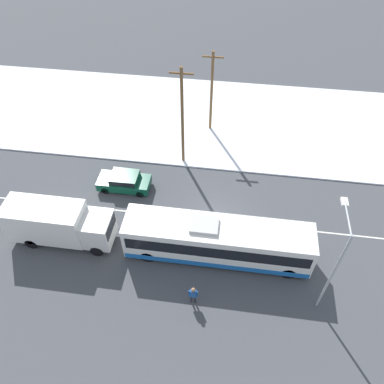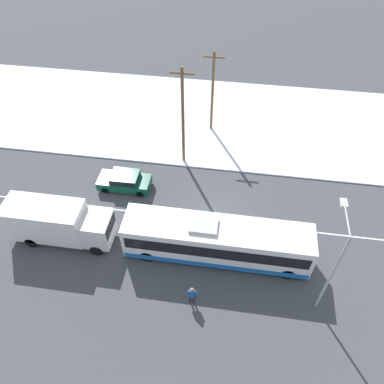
# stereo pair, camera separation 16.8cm
# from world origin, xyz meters

# --- Properties ---
(ground_plane) EXTENTS (120.00, 120.00, 0.00)m
(ground_plane) POSITION_xyz_m (0.00, 0.00, 0.00)
(ground_plane) COLOR #424449
(snow_lot) EXTENTS (80.00, 14.11, 0.12)m
(snow_lot) POSITION_xyz_m (0.00, 12.60, 0.06)
(snow_lot) COLOR silver
(snow_lot) RESTS_ON ground_plane
(lane_marking_center) EXTENTS (60.00, 0.12, 0.00)m
(lane_marking_center) POSITION_xyz_m (0.00, 0.00, 0.00)
(lane_marking_center) COLOR silver
(lane_marking_center) RESTS_ON ground_plane
(city_bus) EXTENTS (12.37, 2.57, 3.20)m
(city_bus) POSITION_xyz_m (0.28, -2.94, 1.57)
(city_bus) COLOR white
(city_bus) RESTS_ON ground_plane
(box_truck) EXTENTS (7.28, 2.30, 3.21)m
(box_truck) POSITION_xyz_m (-10.71, -3.08, 1.77)
(box_truck) COLOR silver
(box_truck) RESTS_ON ground_plane
(sedan_car) EXTENTS (4.13, 1.80, 1.44)m
(sedan_car) POSITION_xyz_m (-7.60, 2.42, 0.79)
(sedan_car) COLOR #0F4733
(sedan_car) RESTS_ON ground_plane
(pedestrian_at_stop) EXTENTS (0.59, 0.26, 1.65)m
(pedestrian_at_stop) POSITION_xyz_m (-0.84, -6.69, 1.01)
(pedestrian_at_stop) COLOR #23232D
(pedestrian_at_stop) RESTS_ON ground_plane
(streetlamp) EXTENTS (0.36, 2.75, 7.25)m
(streetlamp) POSITION_xyz_m (6.84, -5.29, 4.61)
(streetlamp) COLOR #9EA3A8
(streetlamp) RESTS_ON ground_plane
(utility_pole_roadside) EXTENTS (1.80, 0.24, 8.84)m
(utility_pole_roadside) POSITION_xyz_m (-3.46, 6.26, 4.61)
(utility_pole_roadside) COLOR brown
(utility_pole_roadside) RESTS_ON ground_plane
(utility_pole_snowlot) EXTENTS (1.80, 0.24, 7.74)m
(utility_pole_snowlot) POSITION_xyz_m (-1.63, 11.13, 4.05)
(utility_pole_snowlot) COLOR brown
(utility_pole_snowlot) RESTS_ON ground_plane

